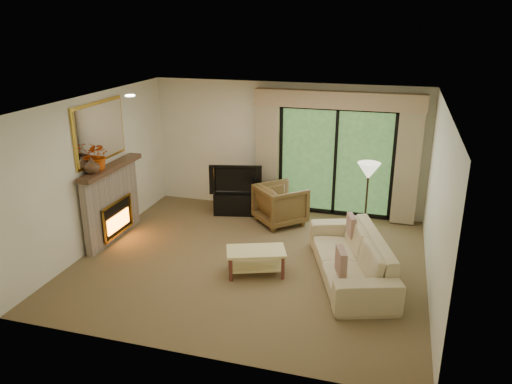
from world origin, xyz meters
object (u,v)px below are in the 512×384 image
(armchair, at_px, (281,204))
(sofa, at_px, (351,256))
(media_console, at_px, (236,203))
(coffee_table, at_px, (256,262))

(armchair, bearing_deg, sofa, 176.81)
(media_console, distance_m, armchair, 1.02)
(sofa, xyz_separation_m, coffee_table, (-1.41, -0.31, -0.14))
(armchair, relative_size, sofa, 0.36)
(media_console, distance_m, coffee_table, 2.57)
(sofa, distance_m, coffee_table, 1.45)
(sofa, bearing_deg, media_console, -147.24)
(armchair, height_order, sofa, armchair)
(armchair, height_order, coffee_table, armchair)
(media_console, height_order, armchair, armchair)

